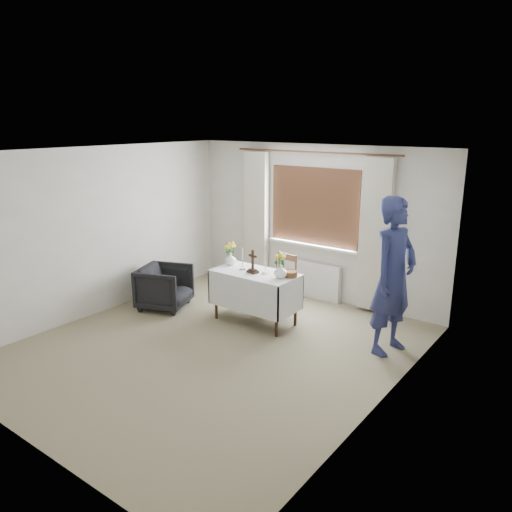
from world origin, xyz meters
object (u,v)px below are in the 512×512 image
(person, at_px, (393,276))
(flower_vase_left, at_px, (231,259))
(wooden_cross, at_px, (253,262))
(armchair, at_px, (165,287))
(flower_vase_right, at_px, (280,271))
(wooden_chair, at_px, (280,283))
(altar_table, at_px, (255,297))

(person, distance_m, flower_vase_left, 2.46)
(wooden_cross, height_order, flower_vase_left, wooden_cross)
(armchair, distance_m, flower_vase_right, 2.03)
(flower_vase_left, distance_m, flower_vase_right, 0.96)
(armchair, relative_size, flower_vase_left, 4.15)
(wooden_cross, xyz_separation_m, flower_vase_left, (-0.51, 0.13, -0.08))
(wooden_cross, height_order, flower_vase_right, wooden_cross)
(armchair, xyz_separation_m, flower_vase_right, (1.92, 0.37, 0.52))
(armchair, bearing_deg, wooden_chair, -76.99)
(flower_vase_left, relative_size, flower_vase_right, 0.93)
(altar_table, height_order, armchair, altar_table)
(wooden_cross, bearing_deg, wooden_chair, 99.31)
(altar_table, bearing_deg, person, 8.38)
(altar_table, distance_m, wooden_cross, 0.55)
(altar_table, xyz_separation_m, person, (1.92, 0.28, 0.61))
(wooden_chair, relative_size, flower_vase_left, 4.91)
(flower_vase_right, bearing_deg, flower_vase_left, 174.43)
(person, relative_size, wooden_cross, 5.99)
(wooden_cross, bearing_deg, armchair, -157.15)
(armchair, distance_m, flower_vase_left, 1.19)
(person, xyz_separation_m, flower_vase_left, (-2.45, -0.19, -0.14))
(altar_table, distance_m, person, 2.04)
(armchair, relative_size, person, 0.37)
(wooden_cross, xyz_separation_m, flower_vase_right, (0.45, 0.04, -0.07))
(person, distance_m, flower_vase_right, 1.52)
(person, xyz_separation_m, flower_vase_right, (-1.49, -0.29, -0.14))
(armchair, xyz_separation_m, person, (3.41, 0.66, 0.66))
(armchair, bearing_deg, flower_vase_left, -85.50)
(altar_table, bearing_deg, wooden_chair, 90.31)
(person, bearing_deg, armchair, 112.56)
(altar_table, distance_m, flower_vase_left, 0.71)
(armchair, xyz_separation_m, flower_vase_left, (0.96, 0.46, 0.52))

